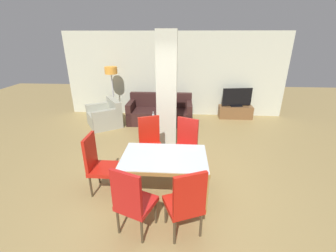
{
  "coord_description": "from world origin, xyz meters",
  "views": [
    {
      "loc": [
        0.27,
        -3.22,
        2.59
      ],
      "look_at": [
        0.0,
        0.96,
        0.88
      ],
      "focal_mm": 24.0,
      "sensor_mm": 36.0,
      "label": 1
    }
  ],
  "objects_px": {
    "dining_chair_far_left": "(151,141)",
    "dining_chair_near_right": "(186,202)",
    "sofa": "(160,113)",
    "bottle": "(153,117)",
    "dining_chair_near_left": "(132,200)",
    "armchair": "(105,117)",
    "tv_screen": "(237,98)",
    "dining_chair_far_right": "(185,143)",
    "coffee_table": "(155,129)",
    "dining_table": "(164,164)",
    "floor_lamp": "(111,75)",
    "tv_stand": "(235,112)",
    "dining_chair_head_left": "(98,163)"
  },
  "relations": [
    {
      "from": "dining_chair_far_left",
      "to": "dining_chair_near_right",
      "type": "bearing_deg",
      "value": 90.16
    },
    {
      "from": "sofa",
      "to": "bottle",
      "type": "relative_size",
      "value": 7.67
    },
    {
      "from": "dining_chair_near_left",
      "to": "bottle",
      "type": "distance_m",
      "value": 3.28
    },
    {
      "from": "armchair",
      "to": "tv_screen",
      "type": "height_order",
      "value": "tv_screen"
    },
    {
      "from": "dining_chair_near_left",
      "to": "bottle",
      "type": "xyz_separation_m",
      "value": [
        -0.14,
        3.28,
        -0.03
      ]
    },
    {
      "from": "dining_chair_near_right",
      "to": "bottle",
      "type": "xyz_separation_m",
      "value": [
        -0.84,
        3.27,
        -0.03
      ]
    },
    {
      "from": "sofa",
      "to": "bottle",
      "type": "distance_m",
      "value": 1.08
    },
    {
      "from": "dining_chair_far_right",
      "to": "coffee_table",
      "type": "xyz_separation_m",
      "value": [
        -0.79,
        1.49,
        -0.34
      ]
    },
    {
      "from": "dining_chair_near_right",
      "to": "dining_table",
      "type": "bearing_deg",
      "value": 90.0
    },
    {
      "from": "floor_lamp",
      "to": "tv_stand",
      "type": "bearing_deg",
      "value": 3.28
    },
    {
      "from": "dining_chair_far_left",
      "to": "bottle",
      "type": "distance_m",
      "value": 1.52
    },
    {
      "from": "dining_chair_far_left",
      "to": "coffee_table",
      "type": "xyz_separation_m",
      "value": [
        -0.08,
        1.44,
        -0.34
      ]
    },
    {
      "from": "bottle",
      "to": "sofa",
      "type": "bearing_deg",
      "value": 85.7
    },
    {
      "from": "dining_chair_near_left",
      "to": "dining_chair_far_left",
      "type": "relative_size",
      "value": 1.0
    },
    {
      "from": "sofa",
      "to": "bottle",
      "type": "bearing_deg",
      "value": 85.7
    },
    {
      "from": "tv_stand",
      "to": "dining_chair_head_left",
      "type": "bearing_deg",
      "value": -128.55
    },
    {
      "from": "bottle",
      "to": "dining_chair_far_left",
      "type": "bearing_deg",
      "value": -84.88
    },
    {
      "from": "coffee_table",
      "to": "sofa",
      "type": "bearing_deg",
      "value": 88.65
    },
    {
      "from": "tv_stand",
      "to": "tv_screen",
      "type": "relative_size",
      "value": 1.12
    },
    {
      "from": "dining_chair_near_right",
      "to": "floor_lamp",
      "type": "bearing_deg",
      "value": 94.53
    },
    {
      "from": "dining_chair_near_left",
      "to": "tv_stand",
      "type": "xyz_separation_m",
      "value": [
        2.4,
        4.87,
        -0.36
      ]
    },
    {
      "from": "coffee_table",
      "to": "tv_stand",
      "type": "distance_m",
      "value": 2.99
    },
    {
      "from": "dining_table",
      "to": "tv_stand",
      "type": "bearing_deg",
      "value": 62.84
    },
    {
      "from": "dining_table",
      "to": "dining_chair_near_right",
      "type": "xyz_separation_m",
      "value": [
        0.35,
        -0.87,
        -0.01
      ]
    },
    {
      "from": "dining_chair_head_left",
      "to": "tv_stand",
      "type": "bearing_deg",
      "value": 141.45
    },
    {
      "from": "dining_chair_near_right",
      "to": "coffee_table",
      "type": "relative_size",
      "value": 1.7
    },
    {
      "from": "dining_chair_far_left",
      "to": "armchair",
      "type": "bearing_deg",
      "value": -73.77
    },
    {
      "from": "dining_table",
      "to": "dining_chair_far_right",
      "type": "height_order",
      "value": "dining_chair_far_right"
    },
    {
      "from": "dining_table",
      "to": "dining_chair_far_left",
      "type": "distance_m",
      "value": 0.95
    },
    {
      "from": "dining_chair_near_right",
      "to": "floor_lamp",
      "type": "xyz_separation_m",
      "value": [
        -2.31,
        4.63,
        0.85
      ]
    },
    {
      "from": "dining_table",
      "to": "armchair",
      "type": "xyz_separation_m",
      "value": [
        -2.04,
        3.05,
        -0.29
      ]
    },
    {
      "from": "dining_chair_near_right",
      "to": "armchair",
      "type": "relative_size",
      "value": 0.84
    },
    {
      "from": "armchair",
      "to": "tv_stand",
      "type": "xyz_separation_m",
      "value": [
        4.08,
        0.94,
        -0.07
      ]
    },
    {
      "from": "dining_chair_head_left",
      "to": "sofa",
      "type": "bearing_deg",
      "value": 168.14
    },
    {
      "from": "floor_lamp",
      "to": "dining_chair_near_right",
      "type": "bearing_deg",
      "value": -63.45
    },
    {
      "from": "tv_screen",
      "to": "floor_lamp",
      "type": "xyz_separation_m",
      "value": [
        -4.01,
        -0.23,
        0.72
      ]
    },
    {
      "from": "dining_chair_near_right",
      "to": "coffee_table",
      "type": "xyz_separation_m",
      "value": [
        -0.79,
        3.19,
        -0.34
      ]
    },
    {
      "from": "dining_chair_head_left",
      "to": "bottle",
      "type": "relative_size",
      "value": 4.13
    },
    {
      "from": "dining_chair_near_right",
      "to": "dining_chair_far_left",
      "type": "xyz_separation_m",
      "value": [
        -0.7,
        1.76,
        0.0
      ]
    },
    {
      "from": "coffee_table",
      "to": "dining_chair_far_left",
      "type": "bearing_deg",
      "value": -86.7
    },
    {
      "from": "dining_table",
      "to": "dining_chair_near_right",
      "type": "height_order",
      "value": "dining_chair_near_right"
    },
    {
      "from": "dining_table",
      "to": "dining_chair_far_right",
      "type": "relative_size",
      "value": 1.34
    },
    {
      "from": "dining_table",
      "to": "dining_chair_near_left",
      "type": "xyz_separation_m",
      "value": [
        -0.35,
        -0.89,
        -0.01
      ]
    },
    {
      "from": "dining_table",
      "to": "dining_chair_head_left",
      "type": "height_order",
      "value": "dining_chair_head_left"
    },
    {
      "from": "dining_chair_far_right",
      "to": "dining_chair_near_left",
      "type": "distance_m",
      "value": 1.86
    },
    {
      "from": "dining_chair_head_left",
      "to": "tv_screen",
      "type": "bearing_deg",
      "value": 141.45
    },
    {
      "from": "dining_chair_far_left",
      "to": "bottle",
      "type": "xyz_separation_m",
      "value": [
        -0.14,
        1.51,
        -0.03
      ]
    },
    {
      "from": "dining_chair_head_left",
      "to": "armchair",
      "type": "height_order",
      "value": "dining_chair_head_left"
    },
    {
      "from": "dining_table",
      "to": "tv_screen",
      "type": "relative_size",
      "value": 1.48
    },
    {
      "from": "bottle",
      "to": "tv_screen",
      "type": "xyz_separation_m",
      "value": [
        2.53,
        1.59,
        0.16
      ]
    }
  ]
}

